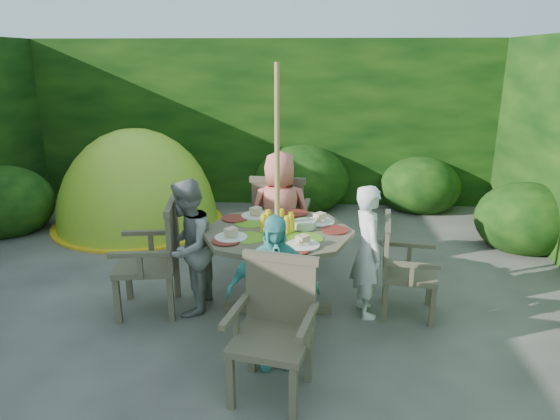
# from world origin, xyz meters

# --- Properties ---
(ground) EXTENTS (60.00, 60.00, 0.00)m
(ground) POSITION_xyz_m (0.00, 0.00, 0.00)
(ground) COLOR #43403B
(ground) RESTS_ON ground
(hedge_enclosure) EXTENTS (9.00, 9.00, 2.50)m
(hedge_enclosure) POSITION_xyz_m (0.00, 1.33, 1.25)
(hedge_enclosure) COLOR black
(hedge_enclosure) RESTS_ON ground
(patio_table) EXTENTS (1.39, 1.39, 0.94)m
(patio_table) POSITION_xyz_m (0.44, -0.01, 0.66)
(patio_table) COLOR #463D2D
(patio_table) RESTS_ON ground
(parasol_pole) EXTENTS (0.05, 0.05, 2.20)m
(parasol_pole) POSITION_xyz_m (0.44, -0.02, 1.10)
(parasol_pole) COLOR olive
(parasol_pole) RESTS_ON ground
(garden_chair_right) EXTENTS (0.53, 0.58, 0.87)m
(garden_chair_right) POSITION_xyz_m (1.54, 0.03, 0.46)
(garden_chair_right) COLOR #463D2D
(garden_chair_right) RESTS_ON ground
(garden_chair_left) EXTENTS (0.60, 0.66, 0.99)m
(garden_chair_left) POSITION_xyz_m (-0.65, -0.04, 0.53)
(garden_chair_left) COLOR #463D2D
(garden_chair_left) RESTS_ON ground
(garden_chair_back) EXTENTS (0.65, 0.59, 1.00)m
(garden_chair_back) POSITION_xyz_m (0.40, 1.08, 0.53)
(garden_chair_back) COLOR #463D2D
(garden_chair_back) RESTS_ON ground
(garden_chair_front) EXTENTS (0.64, 0.60, 0.92)m
(garden_chair_front) POSITION_xyz_m (0.49, -1.12, 0.49)
(garden_chair_front) COLOR #463D2D
(garden_chair_front) RESTS_ON ground
(child_right) EXTENTS (0.36, 0.48, 1.20)m
(child_right) POSITION_xyz_m (1.24, 0.01, 0.60)
(child_right) COLOR white
(child_right) RESTS_ON ground
(child_left) EXTENTS (0.51, 0.63, 1.23)m
(child_left) POSITION_xyz_m (-0.36, -0.04, 0.62)
(child_left) COLOR gray
(child_left) RESTS_ON ground
(child_back) EXTENTS (0.70, 0.50, 1.34)m
(child_back) POSITION_xyz_m (0.42, 0.78, 0.67)
(child_back) COLOR #E97260
(child_back) RESTS_ON ground
(child_front) EXTENTS (0.74, 0.42, 1.19)m
(child_front) POSITION_xyz_m (0.46, -0.82, 0.59)
(child_front) COLOR #4DB3AD
(child_front) RESTS_ON ground
(dome_tent) EXTENTS (2.39, 2.39, 2.65)m
(dome_tent) POSITION_xyz_m (-1.66, 2.38, 0.00)
(dome_tent) COLOR #ADD729
(dome_tent) RESTS_ON ground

